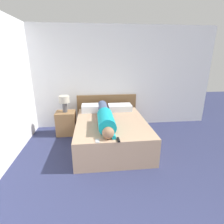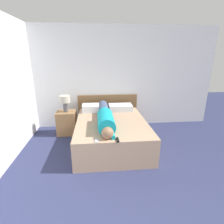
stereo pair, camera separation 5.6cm
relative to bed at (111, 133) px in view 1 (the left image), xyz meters
The scene contains 10 objects.
wall_back 1.58m from the bed, 80.81° to the left, with size 5.34×0.06×2.60m.
bed is the anchor object (origin of this frame).
headboard 1.12m from the bed, 90.00° to the left, with size 1.59×0.04×0.87m.
nightstand 1.24m from the bed, 147.71° to the left, with size 0.46×0.39×0.57m.
table_lamp 1.36m from the bed, 147.71° to the left, with size 0.24×0.24×0.40m.
person_lying 0.44m from the bed, 142.93° to the right, with size 0.31×1.81×0.31m.
pillow_near_headboard 0.89m from the bed, 115.47° to the left, with size 0.61×0.36×0.17m.
pillow_second 0.86m from the bed, 67.94° to the left, with size 0.57×0.36×0.15m.
tv_remote 0.93m from the bed, 88.67° to the right, with size 0.04×0.15×0.02m.
cell_phone 0.97m from the bed, 110.16° to the right, with size 0.06×0.13×0.01m.
Camera 1 is at (-0.56, -0.59, 1.88)m, focal length 28.00 mm.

